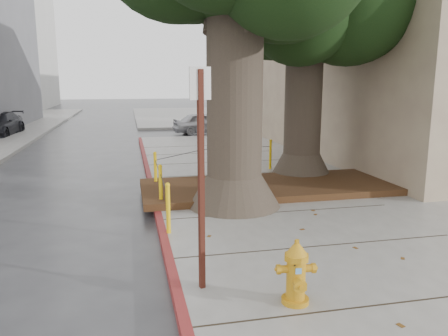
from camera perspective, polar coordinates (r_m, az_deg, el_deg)
The scene contains 12 objects.
ground at distance 7.49m, azimuth 8.63°, elevation -11.42°, with size 140.00×140.00×0.00m, color #28282B.
sidewalk_far at distance 37.53m, azimuth 0.80°, elevation 6.94°, with size 16.00×20.00×0.15m, color slate.
curb_red at distance 9.38m, azimuth -8.57°, elevation -6.24°, with size 0.14×26.00×0.16m, color maroon.
planter_bed at distance 11.21m, azimuth 5.86°, elevation -2.45°, with size 6.40×2.60×0.16m, color black.
building_side_white at distance 37.40m, azimuth 17.82°, elevation 13.19°, with size 10.00×10.00×9.00m, color silver.
building_side_grey at distance 45.71m, azimuth 20.79°, elevation 14.44°, with size 12.00×14.00×12.00m, color slate.
tree_far at distance 13.03m, azimuth 11.98°, elevation 20.49°, with size 4.50×3.80×7.17m.
bollard_ring at distance 11.16m, azimuth -3.52°, elevation -0.19°, with size 3.79×5.39×0.95m.
fire_hydrant at distance 5.60m, azimuth 9.40°, elevation -13.33°, with size 0.44×0.40×0.83m.
signpost at distance 5.56m, azimuth -3.02°, elevation 0.02°, with size 0.28×0.10×2.90m.
car_silver at distance 24.44m, azimuth -2.51°, elevation 5.88°, with size 1.42×3.52×1.20m, color #B3B4B9.
car_red at distance 26.71m, azimuth 15.08°, elevation 5.92°, with size 1.23×3.53×1.16m, color maroon.
Camera 1 is at (-2.54, -6.44, 2.87)m, focal length 35.00 mm.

